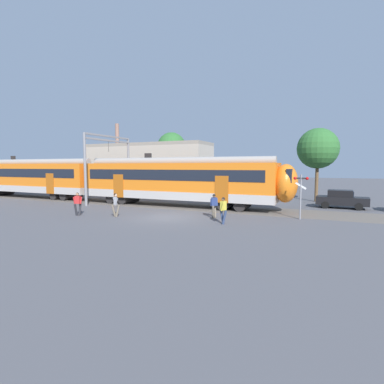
{
  "coord_description": "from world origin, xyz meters",
  "views": [
    {
      "loc": [
        9.97,
        -18.02,
        3.57
      ],
      "look_at": [
        0.76,
        2.52,
        1.6
      ],
      "focal_mm": 28.0,
      "sensor_mm": 36.0,
      "label": 1
    }
  ],
  "objects": [
    {
      "name": "pedestrian_red",
      "position": [
        -6.28,
        -1.91,
        0.96
      ],
      "size": [
        0.53,
        0.71,
        1.67
      ],
      "color": "#28282D",
      "rests_on": "ground"
    },
    {
      "name": "pedestrian_yellow",
      "position": [
        4.28,
        -0.64,
        0.96
      ],
      "size": [
        0.6,
        0.62,
        1.67
      ],
      "color": "navy",
      "rests_on": "ground"
    },
    {
      "name": "pedestrian_grey",
      "position": [
        -3.43,
        -1.25,
        0.96
      ],
      "size": [
        0.71,
        0.48,
        1.67
      ],
      "color": "#6B6051",
      "rests_on": "ground"
    },
    {
      "name": "parked_car_black",
      "position": [
        11.24,
        9.97,
        0.78
      ],
      "size": [
        4.09,
        1.94,
        1.54
      ],
      "color": "black",
      "rests_on": "ground"
    },
    {
      "name": "crossing_signal",
      "position": [
        8.47,
        2.95,
        2.01
      ],
      "size": [
        0.96,
        0.22,
        3.0
      ],
      "color": "gray",
      "rests_on": "ground"
    },
    {
      "name": "ground_plane",
      "position": [
        0.0,
        0.0,
        0.0
      ],
      "size": [
        160.0,
        160.0,
        0.0
      ],
      "primitive_type": "plane",
      "color": "#515156"
    },
    {
      "name": "street_tree_right",
      "position": [
        9.13,
        14.29,
        5.27
      ],
      "size": [
        3.99,
        3.99,
        7.29
      ],
      "color": "brown",
      "rests_on": "ground"
    },
    {
      "name": "background_building",
      "position": [
        -10.99,
        14.94,
        3.21
      ],
      "size": [
        16.12,
        5.0,
        9.2
      ],
      "color": "#B2A899",
      "rests_on": "ground"
    },
    {
      "name": "pedestrian_navy",
      "position": [
        3.04,
        1.12,
        0.96
      ],
      "size": [
        0.51,
        0.71,
        1.67
      ],
      "color": "#6B6051",
      "rests_on": "ground"
    },
    {
      "name": "catenary_gantry",
      "position": [
        -9.6,
        5.6,
        4.31
      ],
      "size": [
        0.24,
        6.64,
        6.53
      ],
      "color": "gray",
      "rests_on": "ground"
    },
    {
      "name": "track_bed",
      "position": [
        -13.36,
        5.6,
        0.01
      ],
      "size": [
        80.0,
        4.4,
        0.01
      ],
      "primitive_type": "cube",
      "color": "#605951",
      "rests_on": "ground"
    },
    {
      "name": "street_tree_left",
      "position": [
        -9.7,
        18.89,
        6.19
      ],
      "size": [
        3.92,
        3.92,
        8.18
      ],
      "color": "brown",
      "rests_on": "ground"
    },
    {
      "name": "commuter_train",
      "position": [
        -10.88,
        5.59,
        2.25
      ],
      "size": [
        38.05,
        3.07,
        4.73
      ],
      "color": "#B2ADA8",
      "rests_on": "ground"
    }
  ]
}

